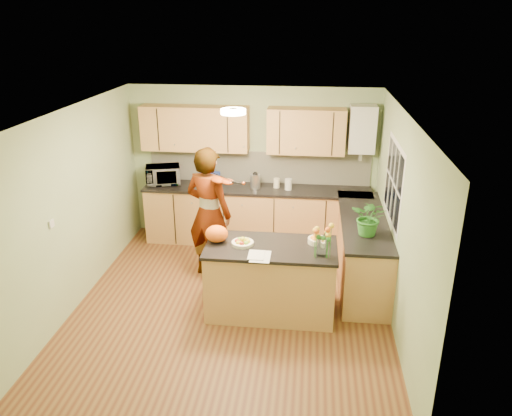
# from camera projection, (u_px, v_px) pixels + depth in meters

# --- Properties ---
(floor) EXTENTS (4.50, 4.50, 0.00)m
(floor) POSITION_uv_depth(u_px,v_px,m) (233.00, 304.00, 6.53)
(floor) COLOR #5B2F1A
(floor) RESTS_ON ground
(ceiling) EXTENTS (4.00, 4.50, 0.02)m
(ceiling) POSITION_uv_depth(u_px,v_px,m) (229.00, 113.00, 5.62)
(ceiling) COLOR white
(ceiling) RESTS_ON wall_back
(wall_back) EXTENTS (4.00, 0.02, 2.50)m
(wall_back) POSITION_uv_depth(u_px,v_px,m) (253.00, 164.00, 8.15)
(wall_back) COLOR #8DA173
(wall_back) RESTS_ON floor
(wall_front) EXTENTS (4.00, 0.02, 2.50)m
(wall_front) POSITION_uv_depth(u_px,v_px,m) (186.00, 321.00, 3.99)
(wall_front) COLOR #8DA173
(wall_front) RESTS_ON floor
(wall_left) EXTENTS (0.02, 4.50, 2.50)m
(wall_left) POSITION_uv_depth(u_px,v_px,m) (74.00, 209.00, 6.28)
(wall_left) COLOR #8DA173
(wall_left) RESTS_ON floor
(wall_right) EXTENTS (0.02, 4.50, 2.50)m
(wall_right) POSITION_uv_depth(u_px,v_px,m) (399.00, 223.00, 5.86)
(wall_right) COLOR #8DA173
(wall_right) RESTS_ON floor
(back_counter) EXTENTS (3.64, 0.62, 0.94)m
(back_counter) POSITION_uv_depth(u_px,v_px,m) (257.00, 215.00, 8.15)
(back_counter) COLOR #AB7144
(back_counter) RESTS_ON floor
(right_counter) EXTENTS (0.62, 2.24, 0.94)m
(right_counter) POSITION_uv_depth(u_px,v_px,m) (362.00, 249.00, 6.96)
(right_counter) COLOR #AB7144
(right_counter) RESTS_ON floor
(splashback) EXTENTS (3.60, 0.02, 0.52)m
(splashback) POSITION_uv_depth(u_px,v_px,m) (259.00, 167.00, 8.15)
(splashback) COLOR beige
(splashback) RESTS_ON back_counter
(upper_cabinets) EXTENTS (3.20, 0.34, 0.70)m
(upper_cabinets) POSITION_uv_depth(u_px,v_px,m) (240.00, 129.00, 7.79)
(upper_cabinets) COLOR #AB7144
(upper_cabinets) RESTS_ON wall_back
(boiler) EXTENTS (0.40, 0.30, 0.86)m
(boiler) POSITION_uv_depth(u_px,v_px,m) (362.00, 129.00, 7.59)
(boiler) COLOR silver
(boiler) RESTS_ON wall_back
(window_right) EXTENTS (0.01, 1.30, 1.05)m
(window_right) POSITION_uv_depth(u_px,v_px,m) (394.00, 182.00, 6.31)
(window_right) COLOR silver
(window_right) RESTS_ON wall_right
(light_switch) EXTENTS (0.02, 0.09, 0.09)m
(light_switch) POSITION_uv_depth(u_px,v_px,m) (51.00, 224.00, 5.71)
(light_switch) COLOR silver
(light_switch) RESTS_ON wall_left
(ceiling_lamp) EXTENTS (0.30, 0.30, 0.07)m
(ceiling_lamp) POSITION_uv_depth(u_px,v_px,m) (233.00, 111.00, 5.91)
(ceiling_lamp) COLOR #FFEABF
(ceiling_lamp) RESTS_ON ceiling
(peninsula_island) EXTENTS (1.60, 0.82, 0.92)m
(peninsula_island) POSITION_uv_depth(u_px,v_px,m) (271.00, 279.00, 6.21)
(peninsula_island) COLOR #AB7144
(peninsula_island) RESTS_ON floor
(fruit_dish) EXTENTS (0.27, 0.27, 0.09)m
(fruit_dish) POSITION_uv_depth(u_px,v_px,m) (243.00, 242.00, 6.07)
(fruit_dish) COLOR #F8EEC7
(fruit_dish) RESTS_ON peninsula_island
(orange_bowl) EXTENTS (0.22, 0.22, 0.13)m
(orange_bowl) POSITION_uv_depth(u_px,v_px,m) (317.00, 239.00, 6.10)
(orange_bowl) COLOR #F8EEC7
(orange_bowl) RESTS_ON peninsula_island
(flower_vase) EXTENTS (0.26, 0.26, 0.49)m
(flower_vase) POSITION_uv_depth(u_px,v_px,m) (322.00, 230.00, 5.70)
(flower_vase) COLOR silver
(flower_vase) RESTS_ON peninsula_island
(orange_bag) EXTENTS (0.35, 0.32, 0.21)m
(orange_bag) POSITION_uv_depth(u_px,v_px,m) (217.00, 234.00, 6.12)
(orange_bag) COLOR #ED5C13
(orange_bag) RESTS_ON peninsula_island
(papers) EXTENTS (0.23, 0.31, 0.01)m
(papers) POSITION_uv_depth(u_px,v_px,m) (260.00, 256.00, 5.77)
(papers) COLOR silver
(papers) RESTS_ON peninsula_island
(violinist) EXTENTS (0.81, 0.68, 1.90)m
(violinist) POSITION_uv_depth(u_px,v_px,m) (209.00, 213.00, 6.93)
(violinist) COLOR #E6B38D
(violinist) RESTS_ON floor
(violin) EXTENTS (0.63, 0.55, 0.16)m
(violin) POSITION_uv_depth(u_px,v_px,m) (219.00, 180.00, 6.50)
(violin) COLOR #541B05
(violin) RESTS_ON violinist
(microwave) EXTENTS (0.62, 0.51, 0.30)m
(microwave) POSITION_uv_depth(u_px,v_px,m) (163.00, 175.00, 8.11)
(microwave) COLOR silver
(microwave) RESTS_ON back_counter
(blue_box) EXTENTS (0.33, 0.27, 0.24)m
(blue_box) POSITION_uv_depth(u_px,v_px,m) (209.00, 180.00, 7.98)
(blue_box) COLOR navy
(blue_box) RESTS_ON back_counter
(kettle) EXTENTS (0.16, 0.16, 0.31)m
(kettle) POSITION_uv_depth(u_px,v_px,m) (255.00, 180.00, 7.93)
(kettle) COLOR silver
(kettle) RESTS_ON back_counter
(jar_cream) EXTENTS (0.12, 0.12, 0.15)m
(jar_cream) POSITION_uv_depth(u_px,v_px,m) (277.00, 183.00, 7.96)
(jar_cream) COLOR #F8EEC7
(jar_cream) RESTS_ON back_counter
(jar_white) EXTENTS (0.14, 0.14, 0.18)m
(jar_white) POSITION_uv_depth(u_px,v_px,m) (288.00, 184.00, 7.86)
(jar_white) COLOR silver
(jar_white) RESTS_ON back_counter
(potted_plant) EXTENTS (0.53, 0.50, 0.48)m
(potted_plant) POSITION_uv_depth(u_px,v_px,m) (370.00, 217.00, 6.20)
(potted_plant) COLOR #2F7928
(potted_plant) RESTS_ON right_counter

